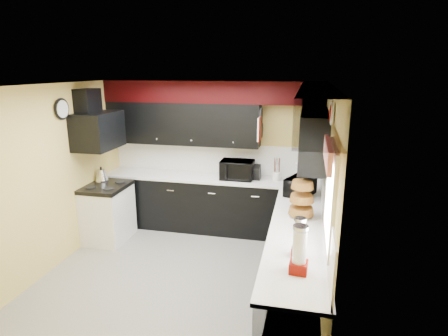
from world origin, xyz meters
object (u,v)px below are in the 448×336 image
(knife_block, at_px, (257,173))
(microwave, at_px, (300,186))
(utensil_crock, at_px, (277,176))
(toaster_oven, at_px, (237,170))
(kettle, at_px, (101,175))

(knife_block, bearing_deg, microwave, -37.15)
(utensil_crock, bearing_deg, microwave, -59.78)
(utensil_crock, distance_m, knife_block, 0.32)
(toaster_oven, height_order, microwave, toaster_oven)
(toaster_oven, relative_size, knife_block, 2.20)
(utensil_crock, bearing_deg, knife_block, -171.42)
(toaster_oven, xyz_separation_m, knife_block, (0.32, 0.01, -0.03))
(kettle, bearing_deg, knife_block, 12.27)
(kettle, bearing_deg, microwave, -1.46)
(toaster_oven, distance_m, knife_block, 0.33)
(microwave, bearing_deg, utensil_crock, 53.51)
(toaster_oven, distance_m, kettle, 2.20)
(utensil_crock, bearing_deg, toaster_oven, -174.62)
(utensil_crock, distance_m, kettle, 2.84)
(toaster_oven, relative_size, microwave, 1.13)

